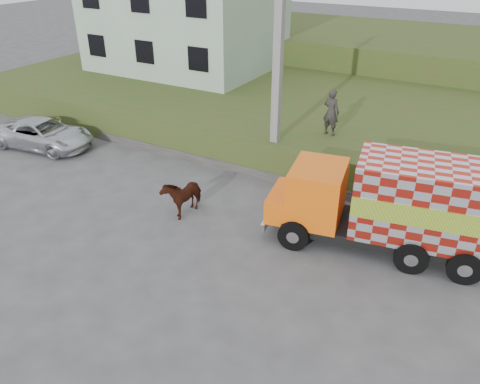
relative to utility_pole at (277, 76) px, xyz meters
The scene contains 10 objects.
ground 6.23m from the utility_pole, 77.74° to the right, with size 120.00×120.00×0.00m, color #474749.
embankment 6.42m from the utility_pole, 79.51° to the left, with size 40.00×12.00×1.50m, color #2C541C.
embankment_far 17.62m from the utility_pole, 86.71° to the left, with size 40.00×12.00×3.00m, color #2C541C.
retaining_strip 4.02m from the utility_pole, 158.20° to the right, with size 16.00×0.50×0.40m, color #595651.
building 13.07m from the utility_pole, 139.97° to the left, with size 10.00×8.00×6.00m, color #A8C5AA.
utility_pole is the anchor object (origin of this frame).
cargo_truck 6.50m from the utility_pole, 28.41° to the right, with size 7.00×3.31×3.00m.
cow 5.59m from the utility_pole, 109.80° to the right, with size 0.74×1.62×1.37m, color #351C0D.
suv 11.32m from the utility_pole, 166.21° to the right, with size 2.17×4.70×1.31m, color silver.
pedestrian 2.87m from the utility_pole, 46.81° to the left, with size 0.69×0.45×1.88m, color #312F2C.
Camera 1 is at (6.23, -10.98, 8.52)m, focal length 35.00 mm.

